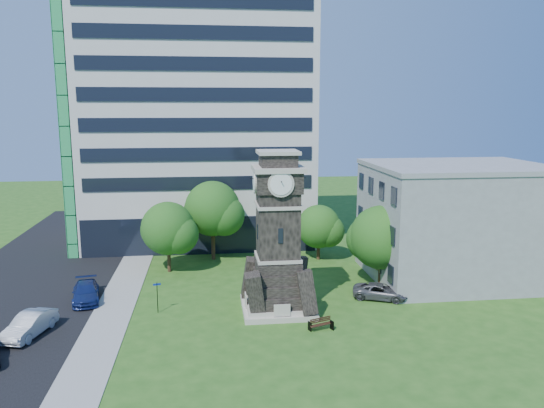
{
  "coord_description": "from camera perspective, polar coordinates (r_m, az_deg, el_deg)",
  "views": [
    {
      "loc": [
        -2.08,
        -36.29,
        15.29
      ],
      "look_at": [
        3.07,
        6.18,
        7.51
      ],
      "focal_mm": 35.0,
      "sensor_mm": 36.0,
      "label": 1
    }
  ],
  "objects": [
    {
      "name": "street_sign",
      "position": [
        41.34,
        -12.24,
        -9.43
      ],
      "size": [
        0.57,
        0.06,
        2.38
      ],
      "rotation": [
        0.0,
        0.0,
        0.24
      ],
      "color": "black",
      "rests_on": "ground"
    },
    {
      "name": "tree_ne",
      "position": [
        53.92,
        5.11,
        -2.57
      ],
      "size": [
        4.86,
        4.41,
        5.65
      ],
      "rotation": [
        0.0,
        0.0,
        -0.31
      ],
      "color": "#332114",
      "rests_on": "ground"
    },
    {
      "name": "park_bench",
      "position": [
        38.02,
        5.26,
        -12.69
      ],
      "size": [
        1.68,
        0.45,
        0.87
      ],
      "rotation": [
        0.0,
        0.0,
        0.36
      ],
      "color": "black",
      "rests_on": "ground"
    },
    {
      "name": "car_east_lot",
      "position": [
        44.4,
        11.61,
        -9.2
      ],
      "size": [
        4.9,
        3.59,
        1.24
      ],
      "primitive_type": "imported",
      "rotation": [
        0.0,
        0.0,
        1.18
      ],
      "color": "#515156",
      "rests_on": "ground"
    },
    {
      "name": "street",
      "position": [
        46.82,
        -26.77,
        -9.89
      ],
      "size": [
        14.0,
        80.0,
        0.02
      ],
      "primitive_type": "cube",
      "color": "black",
      "rests_on": "ground"
    },
    {
      "name": "office_low",
      "position": [
        50.49,
        19.15,
        -1.79
      ],
      "size": [
        15.2,
        12.2,
        10.4
      ],
      "color": "#949799",
      "rests_on": "ground"
    },
    {
      "name": "tree_nc",
      "position": [
        53.69,
        -6.33,
        -0.71
      ],
      "size": [
        6.13,
        5.58,
        8.08
      ],
      "rotation": [
        0.0,
        0.0,
        0.37
      ],
      "color": "#332114",
      "rests_on": "ground"
    },
    {
      "name": "clock_tower",
      "position": [
        39.9,
        0.62,
        -4.22
      ],
      "size": [
        5.4,
        5.4,
        12.22
      ],
      "color": "#B4AC9C",
      "rests_on": "ground"
    },
    {
      "name": "ground",
      "position": [
        39.44,
        -3.43,
        -12.52
      ],
      "size": [
        160.0,
        160.0,
        0.0
      ],
      "primitive_type": "plane",
      "color": "#265317",
      "rests_on": "ground"
    },
    {
      "name": "tree_nw",
      "position": [
        50.45,
        -11.05,
        -2.77
      ],
      "size": [
        5.49,
        4.99,
        6.7
      ],
      "rotation": [
        0.0,
        0.0,
        0.19
      ],
      "color": "#332114",
      "rests_on": "ground"
    },
    {
      "name": "car_street_mid",
      "position": [
        40.42,
        -24.62,
        -11.72
      ],
      "size": [
        2.83,
        4.93,
        1.54
      ],
      "primitive_type": "imported",
      "rotation": [
        0.0,
        0.0,
        -0.28
      ],
      "color": "#A9ACB1",
      "rests_on": "ground"
    },
    {
      "name": "sidewalk",
      "position": [
        44.64,
        -16.3,
        -10.11
      ],
      "size": [
        3.0,
        70.0,
        0.06
      ],
      "primitive_type": "cube",
      "color": "gray",
      "rests_on": "ground"
    },
    {
      "name": "tree_east",
      "position": [
        46.45,
        11.81,
        -3.74
      ],
      "size": [
        6.05,
        5.5,
        7.11
      ],
      "rotation": [
        0.0,
        0.0,
        -0.12
      ],
      "color": "#332114",
      "rests_on": "ground"
    },
    {
      "name": "car_street_north",
      "position": [
        45.58,
        -19.39,
        -8.94
      ],
      "size": [
        2.89,
        5.2,
        1.43
      ],
      "primitive_type": "imported",
      "rotation": [
        0.0,
        0.0,
        0.19
      ],
      "color": "navy",
      "rests_on": "ground"
    },
    {
      "name": "office_tall",
      "position": [
        62.15,
        -8.05,
        9.23
      ],
      "size": [
        26.2,
        15.11,
        28.6
      ],
      "color": "silver",
      "rests_on": "ground"
    }
  ]
}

